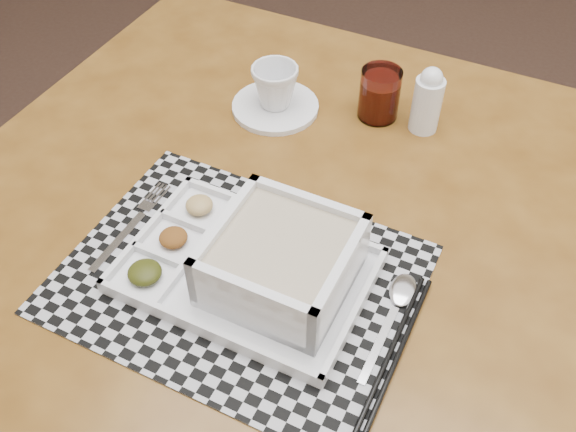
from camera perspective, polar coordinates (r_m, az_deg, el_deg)
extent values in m
plane|color=#301F18|center=(1.79, 17.56, -11.56)|extent=(5.00, 5.00, 0.00)
cube|color=#4E2D0E|center=(0.95, -0.49, -1.19)|extent=(1.16, 1.16, 0.04)
cylinder|color=#4E2D0E|center=(1.68, -7.64, 5.78)|extent=(0.05, 0.05, 0.74)
cylinder|color=#4E2D0E|center=(1.52, 24.18, -4.94)|extent=(0.05, 0.05, 0.74)
cube|color=#4E2D0E|center=(1.30, 8.47, 10.20)|extent=(0.89, 0.14, 0.08)
cube|color=#4E2D0E|center=(1.20, -20.00, 3.86)|extent=(0.14, 0.89, 0.08)
cube|color=#A3A3AA|center=(0.86, -4.42, -5.59)|extent=(0.50, 0.40, 0.00)
cube|color=silver|center=(0.86, -3.71, -5.05)|extent=(0.34, 0.26, 0.01)
cube|color=silver|center=(0.91, -0.56, 0.08)|extent=(0.32, 0.05, 0.01)
cube|color=silver|center=(0.80, -7.44, -9.89)|extent=(0.32, 0.05, 0.01)
cube|color=silver|center=(0.92, -12.34, -1.13)|extent=(0.03, 0.22, 0.01)
cube|color=silver|center=(0.81, 6.04, -8.35)|extent=(0.03, 0.22, 0.01)
cube|color=silver|center=(0.88, -8.04, -2.87)|extent=(0.03, 0.20, 0.01)
cube|color=silver|center=(0.88, -11.55, -3.43)|extent=(0.08, 0.02, 0.01)
cube|color=silver|center=(0.91, -9.19, -0.51)|extent=(0.08, 0.02, 0.01)
ellipsoid|color=black|center=(0.86, -12.62, -4.92)|extent=(0.05, 0.05, 0.02)
ellipsoid|color=#55310E|center=(0.89, -10.16, -1.89)|extent=(0.04, 0.04, 0.02)
ellipsoid|color=olive|center=(0.93, -7.89, 0.97)|extent=(0.04, 0.04, 0.02)
cube|color=silver|center=(0.84, -0.55, -5.48)|extent=(0.19, 0.19, 0.01)
cube|color=silver|center=(0.86, 1.82, -0.21)|extent=(0.17, 0.03, 0.08)
cube|color=silver|center=(0.77, -3.27, -8.09)|extent=(0.17, 0.03, 0.08)
cube|color=silver|center=(0.84, -5.50, -2.05)|extent=(0.03, 0.17, 0.08)
cube|color=silver|center=(0.79, 4.67, -5.90)|extent=(0.03, 0.17, 0.08)
cube|color=tan|center=(0.81, -0.57, -4.11)|extent=(0.17, 0.17, 0.07)
cube|color=silver|center=(0.93, -15.06, -2.15)|extent=(0.03, 0.12, 0.00)
cube|color=silver|center=(0.97, -12.46, 0.84)|extent=(0.02, 0.02, 0.00)
cube|color=silver|center=(0.99, -11.91, 2.13)|extent=(0.01, 0.04, 0.00)
cube|color=silver|center=(0.98, -11.62, 2.03)|extent=(0.01, 0.04, 0.00)
cube|color=silver|center=(0.98, -11.33, 1.92)|extent=(0.01, 0.04, 0.00)
cube|color=silver|center=(0.98, -11.04, 1.81)|extent=(0.01, 0.04, 0.00)
cube|color=silver|center=(0.81, 8.08, -11.21)|extent=(0.02, 0.12, 0.00)
ellipsoid|color=silver|center=(0.86, 10.20, -6.49)|extent=(0.04, 0.06, 0.01)
cylinder|color=black|center=(0.80, 9.17, -11.66)|extent=(0.04, 0.24, 0.01)
cylinder|color=black|center=(0.80, 9.85, -11.90)|extent=(0.04, 0.24, 0.01)
cylinder|color=silver|center=(1.12, -1.13, 9.69)|extent=(0.15, 0.15, 0.01)
imported|color=silver|center=(1.10, -1.17, 11.44)|extent=(0.09, 0.09, 0.07)
cylinder|color=white|center=(1.10, 8.14, 10.68)|extent=(0.07, 0.07, 0.09)
cylinder|color=#460A05|center=(1.10, 8.08, 10.22)|extent=(0.06, 0.06, 0.07)
cylinder|color=silver|center=(1.08, 12.21, 9.62)|extent=(0.05, 0.05, 0.09)
sphere|color=silver|center=(1.05, 12.66, 11.87)|extent=(0.04, 0.04, 0.04)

